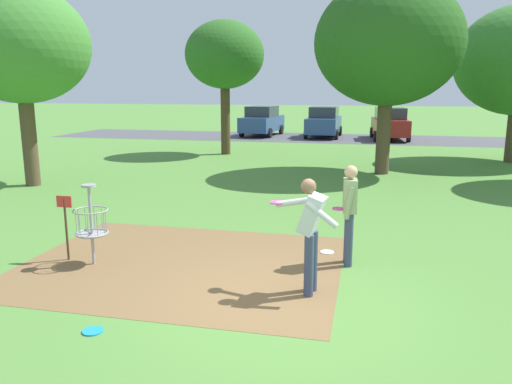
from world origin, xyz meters
TOP-DOWN VIEW (x-y plane):
  - ground_plane at (0.00, 0.00)m, footprint 160.00×160.00m
  - dirt_tee_pad at (-1.92, 1.07)m, footprint 5.36×4.25m
  - disc_golf_basket at (-3.45, 0.74)m, footprint 0.98×0.58m
  - player_foreground_watching at (0.84, 1.70)m, footprint 0.41×0.48m
  - player_throwing at (0.35, 0.33)m, footprint 1.06×0.62m
  - frisbee_near_basket at (-2.12, -1.45)m, footprint 0.26×0.26m
  - frisbee_by_tee at (0.46, 2.22)m, footprint 0.25×0.25m
  - tree_near_right at (-8.97, 6.68)m, footprint 4.01×4.01m
  - tree_mid_left at (1.60, 11.29)m, footprint 4.95×4.95m
  - tree_mid_center at (-5.22, 15.13)m, footprint 3.47×3.47m
  - parking_lot_strip at (0.00, 23.47)m, footprint 36.00×6.00m
  - parked_car_leftmost at (-5.47, 24.22)m, footprint 2.26×4.35m
  - parked_car_center_left at (-1.59, 24.05)m, footprint 2.06×4.24m
  - parked_car_center_right at (2.27, 23.44)m, footprint 2.22×4.33m

SIDE VIEW (x-z plane):
  - ground_plane at x=0.00m, z-range 0.00..0.00m
  - parking_lot_strip at x=0.00m, z-range 0.00..0.01m
  - dirt_tee_pad at x=-1.92m, z-range 0.00..0.01m
  - frisbee_near_basket at x=-2.12m, z-range 0.00..0.02m
  - frisbee_by_tee at x=0.46m, z-range 0.00..0.02m
  - disc_golf_basket at x=-3.45m, z-range 0.06..1.45m
  - parked_car_leftmost at x=-5.47m, z-range 0.00..1.84m
  - parked_car_center_left at x=-1.59m, z-range 0.00..1.84m
  - parked_car_center_right at x=2.27m, z-range 0.00..1.84m
  - player_foreground_watching at x=0.84m, z-range 0.11..1.82m
  - player_throwing at x=0.35m, z-range 0.13..1.84m
  - tree_near_right at x=-8.97m, z-range 1.22..7.12m
  - tree_mid_center at x=-5.22m, z-range 1.41..7.27m
  - tree_mid_left at x=1.60m, z-range 1.15..7.70m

